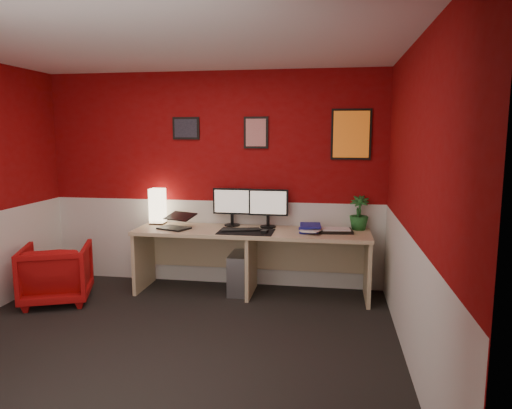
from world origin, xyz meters
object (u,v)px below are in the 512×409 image
monitor_left (232,201)px  zen_tray (336,231)px  laptop (174,219)px  monitor_right (268,202)px  potted_plant (359,213)px  armchair (57,273)px  pc_tower (239,273)px  desk (251,262)px  shoji_lamp (158,207)px

monitor_left → zen_tray: monitor_left is taller
laptop → zen_tray: (1.79, 0.12, -0.09)m
monitor_right → potted_plant: size_ratio=1.53×
armchair → pc_tower: bearing=176.3°
monitor_left → potted_plant: 1.44m
laptop → armchair: 1.36m
potted_plant → pc_tower: (-1.32, -0.20, -0.69)m
desk → monitor_left: size_ratio=4.48×
monitor_left → armchair: monitor_left is taller
monitor_left → potted_plant: bearing=0.3°
desk → monitor_right: monitor_right is taller
shoji_lamp → monitor_left: bearing=2.0°
desk → laptop: (-0.87, -0.07, 0.47)m
monitor_left → monitor_right: bearing=-3.7°
monitor_right → pc_tower: 0.87m
zen_tray → desk: bearing=-177.2°
monitor_left → armchair: bearing=-155.6°
potted_plant → zen_tray: bearing=-143.9°
desk → zen_tray: zen_tray is taller
desk → potted_plant: (1.17, 0.23, 0.55)m
pc_tower → zen_tray: bearing=0.4°
monitor_left → potted_plant: (1.44, 0.01, -0.10)m
desk → monitor_left: monitor_left is taller
pc_tower → potted_plant: bearing=8.2°
desk → monitor_right: size_ratio=4.48×
monitor_right → zen_tray: (0.76, -0.15, -0.28)m
laptop → zen_tray: 1.79m
shoji_lamp → laptop: 0.40m
monitor_left → zen_tray: 1.23m
laptop → monitor_right: monitor_right is taller
monitor_right → desk: bearing=-129.8°
zen_tray → monitor_left: bearing=171.5°
zen_tray → shoji_lamp: bearing=176.0°
desk → zen_tray: bearing=2.8°
desk → pc_tower: 0.20m
desk → potted_plant: size_ratio=6.88×
shoji_lamp → monitor_left: size_ratio=0.69×
shoji_lamp → monitor_right: 1.32m
laptop → pc_tower: laptop is taller
zen_tray → armchair: (-2.94, -0.62, -0.43)m
zen_tray → pc_tower: zen_tray is taller
shoji_lamp → zen_tray: (2.08, -0.14, -0.18)m
desk → shoji_lamp: bearing=170.7°
monitor_right → shoji_lamp: bearing=-179.8°
desk → pc_tower: desk is taller
shoji_lamp → laptop: shoji_lamp is taller
potted_plant → armchair: 3.34m
shoji_lamp → potted_plant: 2.33m
pc_tower → armchair: bearing=-162.6°
monitor_right → zen_tray: size_ratio=1.66×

